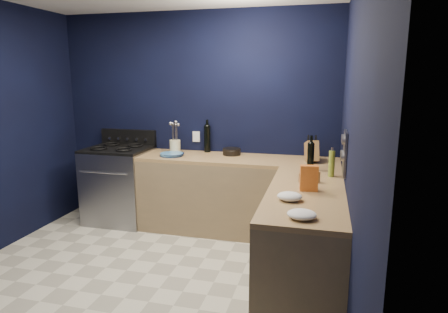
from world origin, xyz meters
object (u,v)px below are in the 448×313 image
(utensil_crock, at_px, (175,147))
(knife_block, at_px, (312,152))
(gas_range, at_px, (120,186))
(crouton_bag, at_px, (309,178))
(plate_stack, at_px, (172,155))

(utensil_crock, distance_m, knife_block, 1.64)
(gas_range, height_order, crouton_bag, crouton_bag)
(utensil_crock, xyz_separation_m, knife_block, (1.64, -0.10, 0.03))
(plate_stack, height_order, crouton_bag, crouton_bag)
(plate_stack, bearing_deg, utensil_crock, 98.07)
(plate_stack, bearing_deg, gas_range, 174.43)
(plate_stack, xyz_separation_m, utensil_crock, (-0.03, 0.18, 0.06))
(crouton_bag, bearing_deg, knife_block, 82.36)
(gas_range, xyz_separation_m, utensil_crock, (0.73, 0.11, 0.52))
(utensil_crock, bearing_deg, crouton_bag, -36.74)
(plate_stack, distance_m, knife_block, 1.62)
(gas_range, xyz_separation_m, knife_block, (2.36, 0.01, 0.55))
(utensil_crock, xyz_separation_m, crouton_bag, (1.66, -1.24, 0.03))
(knife_block, xyz_separation_m, crouton_bag, (0.02, -1.14, -0.01))
(knife_block, bearing_deg, utensil_crock, 162.66)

